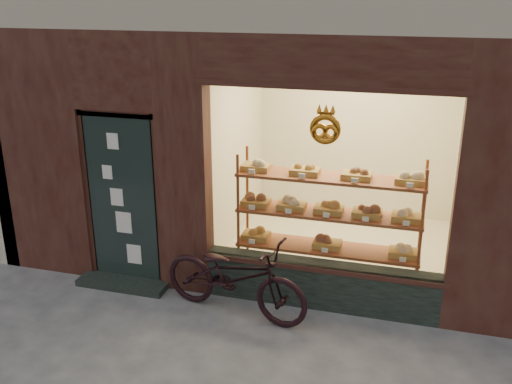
% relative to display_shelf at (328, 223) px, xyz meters
% --- Properties ---
extents(display_shelf, '(2.20, 0.45, 1.70)m').
position_rel_display_shelf_xyz_m(display_shelf, '(0.00, 0.00, 0.00)').
color(display_shelf, brown).
rests_on(display_shelf, ground).
extents(bicycle, '(1.87, 0.95, 0.94)m').
position_rel_display_shelf_xyz_m(bicycle, '(-0.90, -0.86, -0.41)').
color(bicycle, black).
rests_on(bicycle, ground).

